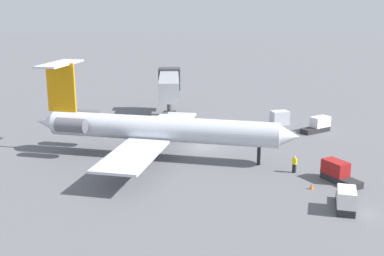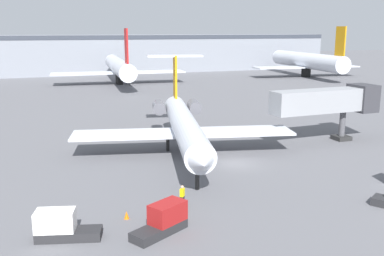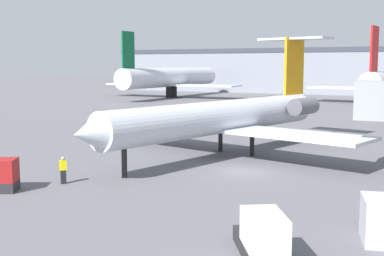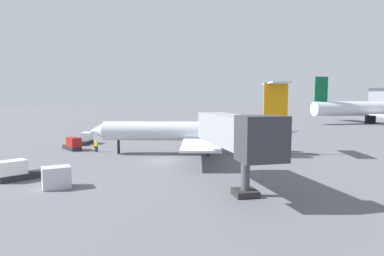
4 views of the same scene
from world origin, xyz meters
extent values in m
cube|color=#5B5B60|center=(0.00, 0.00, -0.05)|extent=(400.00, 400.00, 0.10)
cylinder|color=silver|center=(-3.79, 4.35, 3.18)|extent=(8.02, 24.31, 2.58)
cone|color=silver|center=(-6.72, -8.29, 3.18)|extent=(2.88, 2.70, 2.45)
cone|color=silver|center=(-0.83, 17.08, 3.18)|extent=(2.72, 3.03, 2.19)
cube|color=silver|center=(2.45, 3.92, 2.19)|extent=(11.52, 6.73, 0.24)
cube|color=silver|center=(-9.58, 6.72, 2.19)|extent=(11.52, 6.73, 0.24)
cylinder|color=#595960|center=(0.42, 12.79, 3.58)|extent=(2.19, 3.46, 1.50)
cylinder|color=#595960|center=(-3.84, 13.78, 3.58)|extent=(2.19, 3.46, 1.50)
cube|color=orange|center=(-1.26, 15.23, 7.11)|extent=(0.96, 3.17, 5.29)
cube|color=silver|center=(-1.26, 15.23, 9.66)|extent=(7.17, 3.88, 0.20)
cylinder|color=black|center=(-6.09, -5.57, 0.94)|extent=(0.36, 0.36, 1.89)
cylinder|color=black|center=(-1.78, 5.93, 0.94)|extent=(0.36, 0.36, 1.89)
cylinder|color=black|center=(-4.89, 6.66, 0.94)|extent=(0.36, 0.36, 1.89)
cube|color=gray|center=(12.84, 4.22, 4.89)|extent=(12.65, 3.01, 2.60)
cube|color=#333338|center=(18.72, 4.42, 4.89)|extent=(2.50, 3.28, 3.20)
cylinder|color=#4C4C51|center=(15.98, 4.33, 1.80)|extent=(0.70, 0.70, 3.59)
cube|color=#262626|center=(15.98, 4.33, 0.25)|extent=(1.80, 1.80, 0.50)
cube|color=black|center=(-8.45, -8.69, 0.42)|extent=(0.39, 0.40, 0.85)
cube|color=yellow|center=(-8.45, -8.69, 1.15)|extent=(0.45, 0.47, 0.60)
sphere|color=tan|center=(-8.45, -8.69, 1.57)|extent=(0.24, 0.24, 0.24)
cube|color=#262628|center=(6.48, -14.50, 0.30)|extent=(3.33, 4.13, 0.60)
cube|color=white|center=(6.91, -15.17, 1.25)|extent=(2.47, 2.78, 1.30)
cube|color=#262628|center=(-11.27, -12.41, 0.30)|extent=(4.17, 3.18, 0.60)
cube|color=maroon|center=(-10.57, -12.02, 1.25)|extent=(2.78, 2.40, 1.30)
cube|color=#262628|center=(-16.73, -11.07, 0.30)|extent=(4.23, 2.41, 0.60)
cube|color=white|center=(-17.50, -10.86, 1.25)|extent=(2.68, 1.98, 1.30)
cube|color=silver|center=(10.40, -10.66, 0.93)|extent=(2.11, 2.61, 1.85)
cone|color=orange|center=(-12.74, -9.34, 0.28)|extent=(0.36, 0.36, 0.55)
camera|label=1|loc=(-52.86, 1.46, 16.16)|focal=45.49mm
camera|label=2|loc=(-18.23, -37.74, 12.77)|focal=41.43mm
camera|label=3|loc=(13.15, -32.68, 7.30)|focal=48.61mm
camera|label=4|loc=(40.08, -5.10, 7.77)|focal=31.03mm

